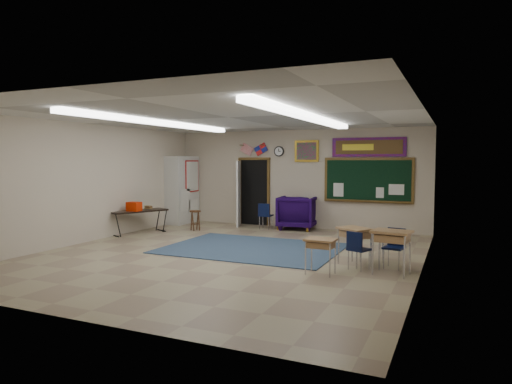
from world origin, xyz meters
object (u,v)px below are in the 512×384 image
at_px(student_desk_front_right, 372,244).
at_px(folding_table, 139,221).
at_px(wingback_armchair, 297,212).
at_px(student_desk_front_left, 355,244).
at_px(wooden_stool, 195,220).

relative_size(student_desk_front_right, folding_table, 0.38).
relative_size(wingback_armchair, student_desk_front_left, 1.42).
bearing_deg(student_desk_front_right, student_desk_front_left, -125.78).
bearing_deg(wooden_stool, folding_table, -133.88).
bearing_deg(folding_table, wooden_stool, 70.02).
bearing_deg(student_desk_front_right, folding_table, 162.85).
xyz_separation_m(wingback_armchair, student_desk_front_right, (2.82, -3.56, -0.14)).
bearing_deg(wingback_armchair, folding_table, 28.91).
bearing_deg(student_desk_front_right, wooden_stool, 149.88).
bearing_deg(student_desk_front_left, student_desk_front_right, 98.42).
xyz_separation_m(wingback_armchair, folding_table, (-3.80, -2.67, -0.14)).
bearing_deg(folding_table, student_desk_front_right, 16.26).
distance_m(student_desk_front_left, wooden_stool, 5.84).
height_order(wingback_armchair, student_desk_front_left, wingback_armchair).
bearing_deg(wooden_stool, student_desk_front_left, -26.11).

